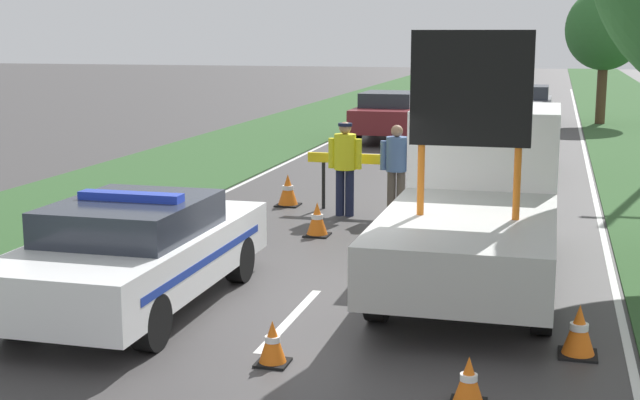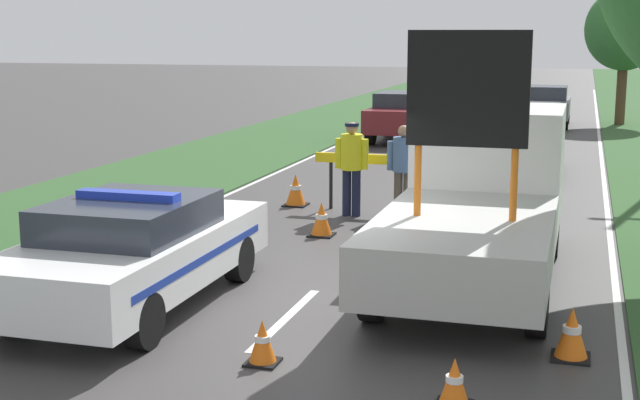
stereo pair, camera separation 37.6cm
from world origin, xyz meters
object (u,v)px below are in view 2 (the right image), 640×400
(queued_car_van_white, at_px, (524,141))
(road_barrier, at_px, (393,165))
(work_truck, at_px, (480,195))
(traffic_cone_centre_front, at_px, (454,383))
(traffic_cone_near_police, at_px, (296,190))
(traffic_cone_behind_barrier, at_px, (572,333))
(queued_car_suv_grey, at_px, (543,105))
(traffic_cone_near_truck, at_px, (322,219))
(pedestrian_civilian, at_px, (403,163))
(police_car, at_px, (135,249))
(queued_car_wagon_maroon, at_px, (405,115))
(police_officer, at_px, (352,160))
(traffic_cone_lane_edge, at_px, (262,342))
(roadside_tree_mid_left, at_px, (625,30))

(queued_car_van_white, bearing_deg, road_barrier, 69.36)
(work_truck, bearing_deg, traffic_cone_centre_front, 97.74)
(traffic_cone_near_police, bearing_deg, traffic_cone_behind_barrier, -53.22)
(queued_car_suv_grey, bearing_deg, traffic_cone_near_truck, 82.11)
(traffic_cone_near_truck, bearing_deg, pedestrian_civilian, 63.12)
(police_car, bearing_deg, road_barrier, 79.07)
(police_car, xyz_separation_m, pedestrian_civilian, (2.18, 6.53, 0.29))
(police_car, distance_m, queued_car_wagon_maroon, 18.54)
(police_officer, relative_size, traffic_cone_centre_front, 3.73)
(traffic_cone_centre_front, xyz_separation_m, traffic_cone_behind_barrier, (1.03, 1.63, 0.05))
(traffic_cone_behind_barrier, height_order, traffic_cone_lane_edge, traffic_cone_behind_barrier)
(work_truck, distance_m, traffic_cone_lane_edge, 4.78)
(roadside_tree_mid_left, bearing_deg, police_car, -104.65)
(road_barrier, relative_size, traffic_cone_lane_edge, 6.52)
(police_officer, bearing_deg, queued_car_suv_grey, -115.49)
(work_truck, xyz_separation_m, queued_car_van_white, (-0.01, 9.65, -0.34))
(work_truck, height_order, queued_car_wagon_maroon, work_truck)
(road_barrier, relative_size, traffic_cone_behind_barrier, 5.44)
(pedestrian_civilian, height_order, traffic_cone_centre_front, pedestrian_civilian)
(pedestrian_civilian, relative_size, queued_car_suv_grey, 0.44)
(queued_car_suv_grey, distance_m, roadside_tree_mid_left, 4.09)
(queued_car_suv_grey, bearing_deg, traffic_cone_near_police, 77.01)
(pedestrian_civilian, relative_size, traffic_cone_near_police, 2.70)
(traffic_cone_centre_front, bearing_deg, traffic_cone_near_truck, 116.22)
(traffic_cone_lane_edge, relative_size, queued_car_van_white, 0.12)
(queued_car_wagon_maroon, bearing_deg, pedestrian_civilian, 101.01)
(traffic_cone_near_police, bearing_deg, traffic_cone_lane_edge, -74.24)
(queued_car_wagon_maroon, bearing_deg, traffic_cone_centre_front, 102.43)
(police_car, distance_m, traffic_cone_near_truck, 4.68)
(pedestrian_civilian, distance_m, traffic_cone_near_truck, 2.38)
(traffic_cone_centre_front, xyz_separation_m, queued_car_suv_grey, (-0.44, 26.63, 0.56))
(traffic_cone_near_truck, bearing_deg, police_car, -104.32)
(traffic_cone_lane_edge, relative_size, roadside_tree_mid_left, 0.09)
(traffic_cone_behind_barrier, xyz_separation_m, roadside_tree_mid_left, (1.32, 26.12, 3.29))
(police_car, height_order, roadside_tree_mid_left, roadside_tree_mid_left)
(police_car, xyz_separation_m, traffic_cone_lane_edge, (2.27, -1.48, -0.50))
(queued_car_van_white, bearing_deg, traffic_cone_near_truck, 70.29)
(traffic_cone_centre_front, distance_m, queued_car_wagon_maroon, 21.07)
(traffic_cone_lane_edge, bearing_deg, traffic_cone_near_truck, 100.52)
(road_barrier, relative_size, queued_car_suv_grey, 0.79)
(road_barrier, distance_m, traffic_cone_centre_front, 9.28)
(traffic_cone_near_police, bearing_deg, traffic_cone_near_truck, -62.75)
(traffic_cone_near_police, xyz_separation_m, queued_car_suv_grey, (4.06, 17.61, 0.48))
(road_barrier, height_order, traffic_cone_near_police, road_barrier)
(pedestrian_civilian, relative_size, roadside_tree_mid_left, 0.34)
(police_officer, distance_m, roadside_tree_mid_left, 20.33)
(roadside_tree_mid_left, bearing_deg, traffic_cone_centre_front, -94.84)
(road_barrier, distance_m, queued_car_wagon_maroon, 11.83)
(queued_car_wagon_maroon, bearing_deg, work_truck, 104.98)
(traffic_cone_centre_front, distance_m, roadside_tree_mid_left, 28.05)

